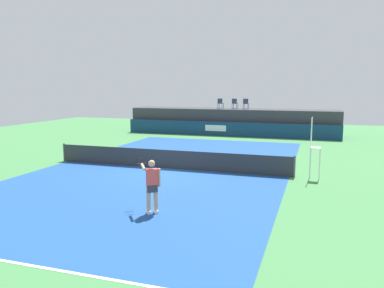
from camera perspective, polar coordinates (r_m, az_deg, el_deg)
name	(u,v)px	position (r m, az deg, el deg)	size (l,w,h in m)	color
ground_plane	(187,158)	(22.31, -0.73, -2.11)	(48.00, 48.00, 0.00)	#3D7A42
court_inner	(168,168)	(19.55, -3.58, -3.63)	(12.00, 22.00, 0.00)	#1C478C
sponsor_wall	(228,129)	(32.23, 5.32, 2.22)	(18.00, 0.22, 1.20)	navy
spectator_platform	(232,121)	(33.93, 6.02, 3.37)	(18.00, 2.80, 2.20)	#38383D
spectator_chair_far_left	(220,103)	(33.91, 4.24, 6.09)	(0.47, 0.47, 0.89)	#2D3D56
spectator_chair_left	(235,103)	(33.80, 6.37, 6.06)	(0.47, 0.47, 0.89)	#2D3D56
spectator_chair_center	(246,103)	(33.62, 8.01, 6.01)	(0.45, 0.45, 0.89)	#2D3D56
umpire_chair	(313,144)	(17.93, 17.56, 0.02)	(0.47, 0.47, 2.76)	white
tennis_net	(168,159)	(19.45, -3.60, -2.27)	(12.40, 0.02, 0.95)	#2D2D2D
net_post_near	(64,152)	(22.47, -18.45, -1.17)	(0.10, 0.10, 1.00)	#4C4C51
net_post_far	(294,167)	(18.13, 14.96, -3.27)	(0.10, 0.10, 1.00)	#4C4C51
tennis_player	(152,184)	(12.63, -6.01, -5.98)	(1.12, 0.99, 1.77)	white
tennis_ball	(152,141)	(29.22, -5.94, 0.46)	(0.07, 0.07, 0.07)	#D8EA33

